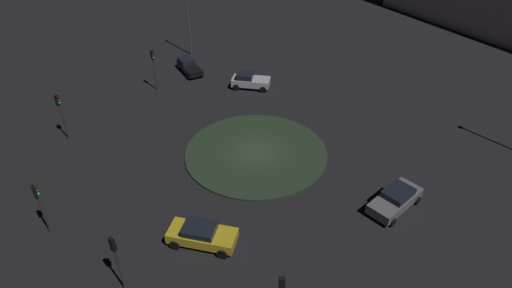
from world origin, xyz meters
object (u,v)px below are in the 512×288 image
streetlamp_east (187,9)px  traffic_light_northwest (116,254)px  traffic_light_east (154,63)px  car_black (189,66)px  traffic_light_north (39,200)px  traffic_light_northeast (60,108)px  car_yellow (202,235)px  car_silver (250,81)px  car_grey (395,199)px

streetlamp_east → traffic_light_northwest: bearing=157.1°
traffic_light_east → streetlamp_east: streetlamp_east is taller
car_black → traffic_light_east: 5.88m
traffic_light_northwest → streetlamp_east: (31.97, -13.50, 2.72)m
car_black → traffic_light_north: 26.04m
car_black → traffic_light_northeast: (-9.04, 13.85, 2.40)m
car_black → traffic_light_north: size_ratio=1.06×
car_yellow → traffic_light_north: size_ratio=1.11×
car_silver → traffic_light_north: traffic_light_north is taller
car_silver → traffic_light_east: (3.47, 9.39, 2.36)m
car_yellow → traffic_light_northwest: (-1.51, 5.27, 2.26)m
traffic_light_north → streetlamp_east: size_ratio=0.43×
car_black → car_grey: bearing=9.5°
car_black → traffic_light_northeast: 16.71m
traffic_light_north → streetlamp_east: 30.96m
car_grey → car_yellow: bearing=-28.5°
car_grey → car_yellow: car_grey is taller
traffic_light_northeast → traffic_light_northwest: bearing=-52.4°
traffic_light_northwest → car_silver: bearing=14.4°
car_grey → traffic_light_north: 24.17m
traffic_light_east → car_yellow: bearing=-24.4°
car_grey → traffic_light_northwest: size_ratio=1.14×
traffic_light_north → traffic_light_east: 20.96m
car_grey → traffic_light_east: bearing=-84.0°
car_black → traffic_light_east: traffic_light_east is taller
traffic_light_north → traffic_light_northwest: bearing=-68.8°
streetlamp_east → traffic_light_northeast: bearing=131.8°
car_black → traffic_light_northeast: traffic_light_northeast is taller
car_silver → streetlamp_east: (11.27, 3.29, 4.94)m
car_silver → traffic_light_northwest: traffic_light_northwest is taller
traffic_light_northeast → streetlamp_east: 20.97m
car_yellow → traffic_light_northwest: traffic_light_northwest is taller
car_grey → traffic_light_northwest: traffic_light_northwest is taller
car_yellow → traffic_light_northeast: traffic_light_northeast is taller
traffic_light_east → car_black: bearing=104.9°
car_black → traffic_light_northwest: 29.71m
car_grey → car_silver: 21.64m
car_grey → traffic_light_northeast: traffic_light_northeast is taller
traffic_light_north → car_yellow: bearing=-38.3°
car_silver → traffic_light_east: size_ratio=0.98×
car_yellow → traffic_light_east: bearing=-58.3°
car_silver → streetlamp_east: 12.74m
traffic_light_north → streetlamp_east: streetlamp_east is taller
car_silver → traffic_light_north: size_ratio=1.06×
car_yellow → traffic_light_northwest: size_ratio=1.08×
car_grey → streetlamp_east: streetlamp_east is taller
car_grey → traffic_light_northeast: bearing=-60.9°
car_silver → traffic_light_north: bearing=-112.2°
car_yellow → streetlamp_east: (30.46, -8.22, 4.98)m
car_black → streetlamp_east: streetlamp_east is taller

